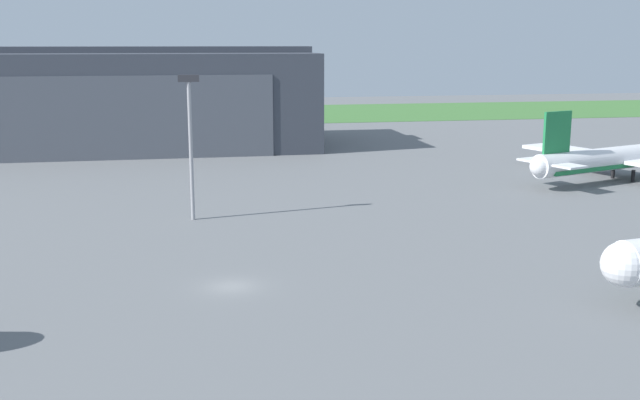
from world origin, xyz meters
TOP-DOWN VIEW (x-y plane):
  - ground_plane at (0.00, 0.00)m, footprint 440.00×440.00m
  - grass_field_strip at (0.00, 156.48)m, footprint 440.00×56.00m
  - maintenance_hangar at (-16.94, 91.26)m, footprint 78.96×33.13m
  - airliner_far_left at (62.96, 40.66)m, footprint 39.21×37.12m
  - apron_light_mast at (-2.60, 25.92)m, footprint 2.40×0.50m

SIDE VIEW (x-z plane):
  - ground_plane at x=0.00m, z-range 0.00..0.00m
  - grass_field_strip at x=0.00m, z-range 0.00..0.08m
  - airliner_far_left at x=62.96m, z-range -2.15..8.89m
  - maintenance_hangar at x=-16.94m, z-range -0.46..19.10m
  - apron_light_mast at x=-2.60m, z-range 1.59..18.39m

